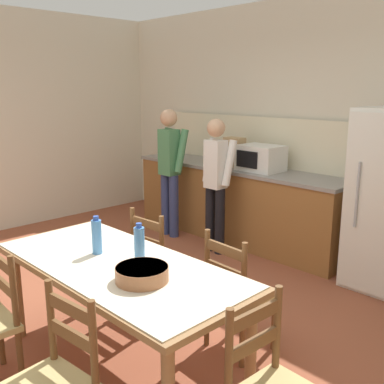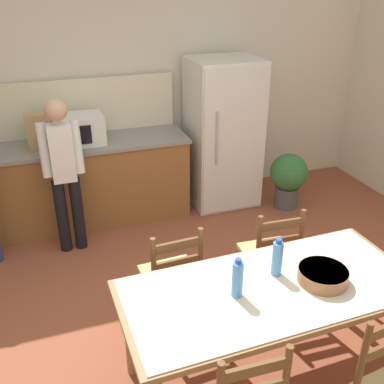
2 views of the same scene
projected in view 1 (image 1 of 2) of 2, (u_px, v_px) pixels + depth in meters
ground_plane at (132, 321)px, 3.72m from camera, size 8.32×8.32×0.00m
wall_back at (314, 126)px, 5.19m from camera, size 6.52×0.12×2.90m
kitchen_counter at (236, 202)px, 5.68m from camera, size 3.03×0.66×0.93m
counter_splashback at (253, 140)px, 5.71m from camera, size 2.99×0.03×0.60m
microwave at (261, 158)px, 5.26m from camera, size 0.50×0.39×0.30m
paper_bag at (234, 152)px, 5.53m from camera, size 0.24×0.16×0.36m
dining_table at (118, 274)px, 2.98m from camera, size 1.94×0.89×0.76m
bottle_near_centre at (97, 236)px, 3.10m from camera, size 0.07×0.07×0.27m
bottle_off_centre at (139, 244)px, 2.94m from camera, size 0.07×0.07×0.27m
serving_bowl at (142, 273)px, 2.68m from camera, size 0.32×0.32×0.09m
chair_side_far_left at (159, 261)px, 3.83m from camera, size 0.44×0.42×0.91m
chair_side_far_right at (237, 294)px, 3.24m from camera, size 0.44×0.42×0.91m
person_at_sink at (170, 166)px, 5.70m from camera, size 0.41×0.28×1.63m
person_at_counter at (216, 179)px, 5.11m from camera, size 0.39×0.27×1.56m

